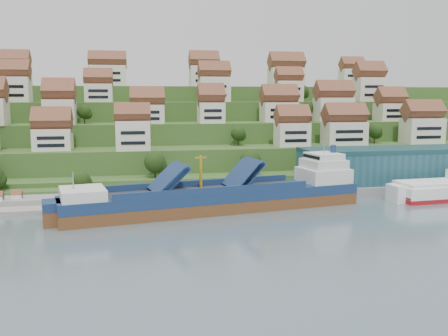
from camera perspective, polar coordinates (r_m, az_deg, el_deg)
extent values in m
plane|color=slate|center=(121.78, 2.07, -4.63)|extent=(300.00, 300.00, 0.00)
cube|color=gray|center=(141.16, 8.67, -2.48)|extent=(180.00, 14.00, 2.20)
cube|color=gray|center=(134.31, -24.15, -3.92)|extent=(45.00, 20.00, 1.00)
cube|color=#2D4C1E|center=(205.05, -3.23, 1.16)|extent=(260.00, 128.00, 4.00)
cube|color=#2D4C1E|center=(209.58, -3.42, 2.27)|extent=(260.00, 118.00, 11.00)
cube|color=#2D4C1E|center=(217.16, -3.69, 3.40)|extent=(260.00, 102.00, 18.00)
cube|color=#2D4C1E|center=(224.83, -3.95, 4.45)|extent=(260.00, 86.00, 25.00)
cube|color=#2D4C1E|center=(233.59, -4.22, 5.33)|extent=(260.00, 68.00, 31.00)
cube|color=silver|center=(158.48, -18.97, 3.11)|extent=(10.99, 8.57, 6.43)
cube|color=silver|center=(152.08, -10.37, 3.68)|extent=(10.05, 7.03, 8.82)
cube|color=silver|center=(163.68, 7.78, 3.82)|extent=(10.34, 7.73, 7.55)
cube|color=silver|center=(170.78, 13.56, 3.86)|extent=(13.51, 8.26, 7.65)
cube|color=silver|center=(185.38, 21.68, 3.99)|extent=(12.92, 8.31, 8.64)
cube|color=silver|center=(171.26, -18.25, 6.11)|extent=(9.77, 8.98, 8.08)
cube|color=silver|center=(171.05, -8.74, 6.11)|extent=(10.99, 7.90, 6.25)
cube|color=silver|center=(171.47, -1.51, 6.33)|extent=(8.53, 8.56, 6.96)
cube|color=silver|center=(180.75, 6.29, 6.37)|extent=(12.38, 8.36, 6.92)
cube|color=silver|center=(185.30, 12.38, 6.53)|extent=(12.96, 8.18, 8.58)
cube|color=silver|center=(196.39, 18.44, 6.08)|extent=(10.04, 8.04, 6.46)
cube|color=silver|center=(189.40, -22.71, 8.26)|extent=(9.77, 7.86, 8.67)
cube|color=silver|center=(185.85, -14.12, 8.31)|extent=(9.62, 7.30, 6.48)
cube|color=silver|center=(188.06, -1.13, 8.96)|extent=(11.22, 7.79, 9.15)
cube|color=silver|center=(195.68, 7.39, 8.68)|extent=(9.97, 7.14, 7.91)
cube|color=silver|center=(207.15, 16.23, 8.59)|extent=(11.12, 8.47, 9.35)
cube|color=silver|center=(210.37, -22.88, 9.68)|extent=(11.88, 8.03, 7.67)
cube|color=silver|center=(205.25, -13.12, 10.21)|extent=(14.07, 7.51, 8.09)
cube|color=silver|center=(206.95, -2.30, 10.42)|extent=(11.49, 8.15, 8.27)
cube|color=silver|center=(214.47, 7.12, 10.23)|extent=(14.17, 8.73, 7.88)
cube|color=silver|center=(227.78, 14.37, 9.91)|extent=(9.76, 7.05, 7.80)
ellipsoid|color=#223C14|center=(147.32, 3.04, 0.82)|extent=(6.25, 6.25, 6.25)
ellipsoid|color=#223C14|center=(143.45, -7.91, 0.69)|extent=(6.11, 6.11, 6.11)
ellipsoid|color=#223C14|center=(179.60, 16.85, 4.07)|extent=(5.04, 5.04, 5.04)
ellipsoid|color=#223C14|center=(163.66, 1.63, 3.97)|extent=(4.79, 4.79, 4.79)
ellipsoid|color=#223C14|center=(188.02, 10.25, 6.73)|extent=(4.90, 4.90, 4.90)
ellipsoid|color=#223C14|center=(177.11, -19.10, 6.22)|extent=(4.84, 4.84, 4.84)
ellipsoid|color=#223C14|center=(174.50, -15.69, 6.20)|extent=(4.63, 4.63, 4.63)
ellipsoid|color=#223C14|center=(191.71, -1.15, 9.13)|extent=(5.85, 5.85, 5.85)
ellipsoid|color=#223C14|center=(201.40, 7.19, 8.82)|extent=(4.27, 4.27, 4.27)
ellipsoid|color=#223C14|center=(201.32, 8.89, 8.63)|extent=(5.38, 5.38, 5.38)
ellipsoid|color=#223C14|center=(137.18, -15.91, -1.33)|extent=(4.47, 4.47, 4.47)
cube|color=#224F5C|center=(155.45, 19.68, 0.38)|extent=(60.00, 15.00, 10.00)
cylinder|color=gray|center=(135.00, 8.62, -0.77)|extent=(0.16, 0.16, 8.00)
cube|color=maroon|center=(134.69, 8.89, 0.75)|extent=(1.20, 0.05, 0.80)
cube|color=white|center=(132.63, -22.56, -3.27)|extent=(2.40, 2.20, 2.20)
cube|color=brown|center=(118.98, -0.94, -4.43)|extent=(72.87, 24.09, 4.62)
cube|color=navy|center=(118.37, -0.95, -3.03)|extent=(72.89, 24.20, 2.40)
cube|color=silver|center=(111.30, -15.86, -2.85)|extent=(11.01, 12.05, 2.40)
cube|color=#262628|center=(117.52, -1.79, -2.52)|extent=(47.14, 17.72, 0.28)
cube|color=navy|center=(114.05, -6.62, -1.29)|extent=(8.67, 11.29, 6.39)
cube|color=navy|center=(119.97, 1.95, -0.78)|extent=(8.33, 11.23, 6.75)
cylinder|color=#C49317|center=(116.25, -2.66, -0.61)|extent=(0.75, 0.75, 8.31)
cube|color=silver|center=(130.91, 11.28, -0.79)|extent=(12.83, 12.38, 3.70)
cube|color=silver|center=(130.49, 11.32, 0.49)|extent=(10.81, 10.96, 2.31)
cube|color=silver|center=(130.25, 11.34, 1.34)|extent=(8.79, 9.53, 1.66)
cylinder|color=navy|center=(131.56, 12.38, 2.14)|extent=(1.72, 1.72, 2.03)
cube|color=maroon|center=(144.96, 23.85, -3.04)|extent=(28.17, 12.14, 2.38)
cube|color=white|center=(144.61, 23.90, -2.25)|extent=(28.18, 12.24, 2.93)
cube|color=white|center=(144.31, 23.94, -1.54)|extent=(26.72, 11.03, 1.10)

